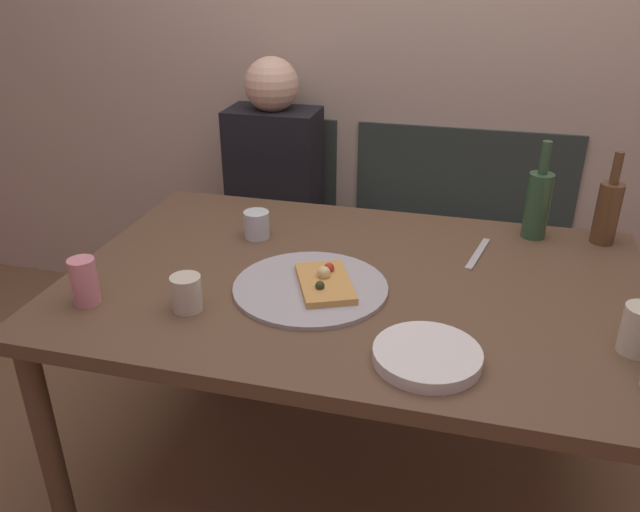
% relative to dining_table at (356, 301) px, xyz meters
% --- Properties ---
extents(ground_plane, '(8.00, 8.00, 0.00)m').
position_rel_dining_table_xyz_m(ground_plane, '(0.00, 0.00, -0.66)').
color(ground_plane, brown).
extents(back_wall, '(6.00, 0.10, 2.60)m').
position_rel_dining_table_xyz_m(back_wall, '(0.00, 1.07, 0.64)').
color(back_wall, '#BCA893').
rests_on(back_wall, ground_plane).
extents(dining_table, '(1.56, 1.01, 0.73)m').
position_rel_dining_table_xyz_m(dining_table, '(0.00, 0.00, 0.00)').
color(dining_table, brown).
rests_on(dining_table, ground_plane).
extents(pizza_tray, '(0.41, 0.41, 0.01)m').
position_rel_dining_table_xyz_m(pizza_tray, '(-0.10, -0.09, 0.08)').
color(pizza_tray, '#ADADB2').
rests_on(pizza_tray, dining_table).
extents(pizza_slice_last, '(0.21, 0.25, 0.05)m').
position_rel_dining_table_xyz_m(pizza_slice_last, '(-0.07, -0.08, 0.09)').
color(pizza_slice_last, tan).
rests_on(pizza_slice_last, pizza_tray).
extents(wine_bottle, '(0.07, 0.07, 0.30)m').
position_rel_dining_table_xyz_m(wine_bottle, '(0.48, 0.41, 0.18)').
color(wine_bottle, '#2D5133').
rests_on(wine_bottle, dining_table).
extents(beer_bottle, '(0.07, 0.07, 0.28)m').
position_rel_dining_table_xyz_m(beer_bottle, '(0.68, 0.42, 0.17)').
color(beer_bottle, brown).
rests_on(beer_bottle, dining_table).
extents(tumbler_near, '(0.08, 0.08, 0.08)m').
position_rel_dining_table_xyz_m(tumbler_near, '(-0.35, 0.19, 0.11)').
color(tumbler_near, silver).
rests_on(tumbler_near, dining_table).
extents(tumbler_far, '(0.08, 0.08, 0.11)m').
position_rel_dining_table_xyz_m(tumbler_far, '(0.67, -0.18, 0.13)').
color(tumbler_far, beige).
rests_on(tumbler_far, dining_table).
extents(short_glass, '(0.08, 0.08, 0.09)m').
position_rel_dining_table_xyz_m(short_glass, '(-0.37, -0.26, 0.11)').
color(short_glass, beige).
rests_on(short_glass, dining_table).
extents(soda_can, '(0.07, 0.07, 0.12)m').
position_rel_dining_table_xyz_m(soda_can, '(-0.63, -0.30, 0.13)').
color(soda_can, pink).
rests_on(soda_can, dining_table).
extents(plate_stack, '(0.24, 0.24, 0.03)m').
position_rel_dining_table_xyz_m(plate_stack, '(0.22, -0.34, 0.08)').
color(plate_stack, white).
rests_on(plate_stack, dining_table).
extents(table_knife, '(0.07, 0.22, 0.01)m').
position_rel_dining_table_xyz_m(table_knife, '(0.32, 0.23, 0.07)').
color(table_knife, '#B7B7BC').
rests_on(table_knife, dining_table).
extents(chair_left, '(0.44, 0.44, 0.90)m').
position_rel_dining_table_xyz_m(chair_left, '(-0.51, 0.91, -0.15)').
color(chair_left, '#2D3833').
rests_on(chair_left, ground_plane).
extents(chair_middle, '(0.44, 0.44, 0.90)m').
position_rel_dining_table_xyz_m(chair_middle, '(0.02, 0.91, -0.15)').
color(chair_middle, '#2D3833').
rests_on(chair_middle, ground_plane).
extents(chair_right, '(0.44, 0.44, 0.90)m').
position_rel_dining_table_xyz_m(chair_right, '(0.46, 0.91, -0.15)').
color(chair_right, '#2D3833').
rests_on(chair_right, ground_plane).
extents(guest_in_sweater, '(0.36, 0.56, 1.17)m').
position_rel_dining_table_xyz_m(guest_in_sweater, '(-0.51, 0.75, -0.02)').
color(guest_in_sweater, black).
rests_on(guest_in_sweater, ground_plane).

